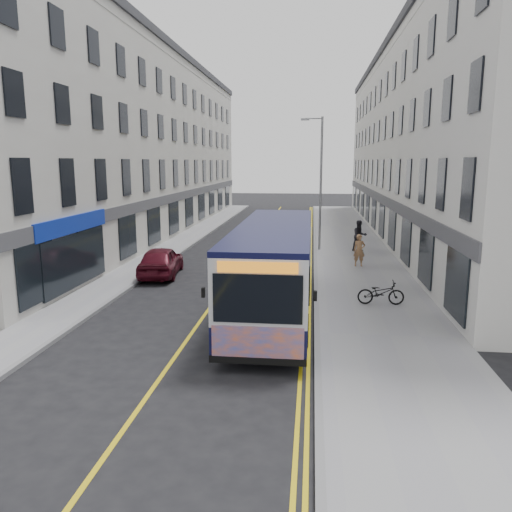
% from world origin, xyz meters
% --- Properties ---
extents(ground, '(140.00, 140.00, 0.00)m').
position_xyz_m(ground, '(0.00, 0.00, 0.00)').
color(ground, black).
rests_on(ground, ground).
extents(pavement_east, '(4.50, 64.00, 0.12)m').
position_xyz_m(pavement_east, '(6.25, 12.00, 0.06)').
color(pavement_east, gray).
rests_on(pavement_east, ground).
extents(pavement_west, '(2.00, 64.00, 0.12)m').
position_xyz_m(pavement_west, '(-5.00, 12.00, 0.06)').
color(pavement_west, gray).
rests_on(pavement_west, ground).
extents(kerb_east, '(0.18, 64.00, 0.13)m').
position_xyz_m(kerb_east, '(4.00, 12.00, 0.07)').
color(kerb_east, slate).
rests_on(kerb_east, ground).
extents(kerb_west, '(0.18, 64.00, 0.13)m').
position_xyz_m(kerb_west, '(-4.00, 12.00, 0.07)').
color(kerb_west, slate).
rests_on(kerb_west, ground).
extents(road_centre_line, '(0.12, 64.00, 0.01)m').
position_xyz_m(road_centre_line, '(0.00, 12.00, 0.00)').
color(road_centre_line, gold).
rests_on(road_centre_line, ground).
extents(road_dbl_yellow_inner, '(0.10, 64.00, 0.01)m').
position_xyz_m(road_dbl_yellow_inner, '(3.55, 12.00, 0.00)').
color(road_dbl_yellow_inner, gold).
rests_on(road_dbl_yellow_inner, ground).
extents(road_dbl_yellow_outer, '(0.10, 64.00, 0.01)m').
position_xyz_m(road_dbl_yellow_outer, '(3.75, 12.00, 0.00)').
color(road_dbl_yellow_outer, gold).
rests_on(road_dbl_yellow_outer, ground).
extents(terrace_east, '(6.00, 46.00, 13.00)m').
position_xyz_m(terrace_east, '(11.50, 21.00, 6.50)').
color(terrace_east, silver).
rests_on(terrace_east, ground).
extents(terrace_west, '(6.00, 46.00, 13.00)m').
position_xyz_m(terrace_west, '(-9.00, 21.00, 6.50)').
color(terrace_west, beige).
rests_on(terrace_west, ground).
extents(streetlamp, '(1.32, 0.18, 8.00)m').
position_xyz_m(streetlamp, '(4.17, 14.00, 4.38)').
color(streetlamp, gray).
rests_on(streetlamp, ground).
extents(city_bus, '(2.59, 11.09, 3.22)m').
position_xyz_m(city_bus, '(2.46, 1.14, 1.76)').
color(city_bus, black).
rests_on(city_bus, ground).
extents(bicycle, '(1.75, 0.65, 0.91)m').
position_xyz_m(bicycle, '(6.40, 2.20, 0.57)').
color(bicycle, black).
rests_on(bicycle, pavement_east).
extents(pedestrian_near, '(0.62, 0.42, 1.64)m').
position_xyz_m(pedestrian_near, '(6.21, 9.25, 0.94)').
color(pedestrian_near, '#956943').
rests_on(pedestrian_near, pavement_east).
extents(pedestrian_far, '(1.07, 0.94, 1.85)m').
position_xyz_m(pedestrian_far, '(6.62, 13.67, 1.05)').
color(pedestrian_far, black).
rests_on(pedestrian_far, pavement_east).
extents(car_white, '(2.16, 4.75, 1.51)m').
position_xyz_m(car_white, '(2.25, 20.55, 0.75)').
color(car_white, silver).
rests_on(car_white, ground).
extents(car_maroon, '(2.16, 4.40, 1.45)m').
position_xyz_m(car_maroon, '(-3.40, 6.44, 0.72)').
color(car_maroon, '#4D0C19').
rests_on(car_maroon, ground).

